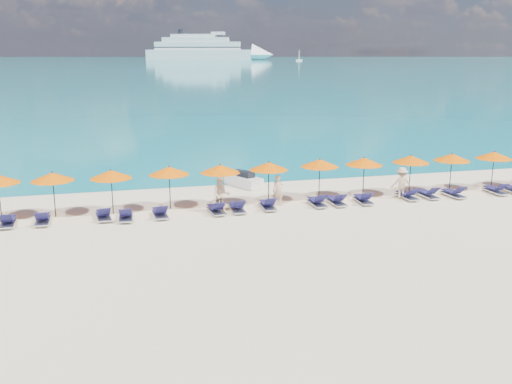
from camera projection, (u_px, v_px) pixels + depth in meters
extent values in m
plane|color=beige|center=(273.00, 234.00, 25.35)|extent=(1400.00, 1400.00, 0.00)
cube|color=#1FA9B2|center=(113.00, 59.00, 646.36)|extent=(1600.00, 1300.00, 0.01)
cube|color=silver|center=(200.00, 55.00, 624.84)|extent=(115.76, 60.51, 10.53)
cone|color=silver|center=(263.00, 55.00, 617.43)|extent=(29.83, 29.83, 23.16)
cube|color=silver|center=(198.00, 46.00, 622.81)|extent=(92.98, 49.39, 8.42)
cube|color=silver|center=(196.00, 40.00, 621.53)|extent=(72.74, 40.08, 5.26)
cube|color=silver|center=(194.00, 36.00, 620.75)|extent=(49.96, 28.96, 3.68)
cube|color=black|center=(198.00, 47.00, 623.19)|extent=(94.14, 50.00, 0.95)
cube|color=black|center=(198.00, 44.00, 622.31)|extent=(91.82, 48.79, 0.95)
cylinder|color=black|center=(180.00, 32.00, 621.30)|extent=(4.63, 4.63, 5.79)
cube|color=silver|center=(299.00, 60.00, 521.47)|extent=(5.23, 1.74, 1.39)
cylinder|color=silver|center=(299.00, 55.00, 520.39)|extent=(0.31, 0.31, 8.72)
cube|color=silver|center=(300.00, 60.00, 545.66)|extent=(5.39, 1.80, 1.44)
cylinder|color=silver|center=(300.00, 55.00, 544.54)|extent=(0.32, 0.32, 8.98)
cube|color=white|center=(243.00, 181.00, 34.22)|extent=(2.04, 2.78, 0.60)
cube|color=black|center=(246.00, 175.00, 33.95)|extent=(0.97, 1.22, 0.38)
cylinder|color=black|center=(237.00, 170.00, 34.55)|extent=(0.57, 0.33, 0.07)
imported|color=tan|center=(278.00, 191.00, 29.73)|extent=(0.60, 0.40, 1.63)
imported|color=tan|center=(221.00, 195.00, 28.36)|extent=(0.98, 0.66, 1.87)
imported|color=tan|center=(401.00, 183.00, 31.19)|extent=(1.24, 0.81, 1.77)
cylinder|color=black|center=(54.00, 195.00, 27.69)|extent=(0.05, 0.05, 2.20)
cone|color=#ED5C00|center=(52.00, 177.00, 27.47)|extent=(2.10, 2.10, 0.42)
sphere|color=black|center=(52.00, 172.00, 27.42)|extent=(0.08, 0.08, 0.08)
cylinder|color=black|center=(112.00, 192.00, 28.23)|extent=(0.05, 0.05, 2.20)
cone|color=#ED5C00|center=(111.00, 174.00, 28.01)|extent=(2.10, 2.10, 0.42)
sphere|color=black|center=(111.00, 170.00, 27.96)|extent=(0.08, 0.08, 0.08)
cylinder|color=black|center=(170.00, 188.00, 29.09)|extent=(0.05, 0.05, 2.20)
cone|color=#ED5C00|center=(169.00, 171.00, 28.87)|extent=(2.10, 2.10, 0.42)
sphere|color=black|center=(169.00, 166.00, 28.81)|extent=(0.08, 0.08, 0.08)
cylinder|color=black|center=(220.00, 186.00, 29.54)|extent=(0.05, 0.05, 2.20)
cone|color=#ED5C00|center=(220.00, 169.00, 29.32)|extent=(2.10, 2.10, 0.42)
sphere|color=black|center=(220.00, 165.00, 29.27)|extent=(0.08, 0.08, 0.08)
cylinder|color=black|center=(269.00, 183.00, 30.26)|extent=(0.05, 0.05, 2.20)
cone|color=#ED5C00|center=(269.00, 166.00, 30.04)|extent=(2.10, 2.10, 0.42)
sphere|color=black|center=(269.00, 162.00, 29.99)|extent=(0.08, 0.08, 0.08)
cylinder|color=black|center=(319.00, 180.00, 31.08)|extent=(0.05, 0.05, 2.20)
cone|color=#ED5C00|center=(320.00, 163.00, 30.86)|extent=(2.10, 2.10, 0.42)
sphere|color=black|center=(320.00, 159.00, 30.81)|extent=(0.08, 0.08, 0.08)
cylinder|color=black|center=(364.00, 178.00, 31.54)|extent=(0.05, 0.05, 2.20)
cone|color=#ED5C00|center=(364.00, 161.00, 31.32)|extent=(2.10, 2.10, 0.42)
sphere|color=black|center=(365.00, 157.00, 31.27)|extent=(0.08, 0.08, 0.08)
cylinder|color=black|center=(410.00, 175.00, 32.20)|extent=(0.05, 0.05, 2.20)
cone|color=#ED5C00|center=(411.00, 159.00, 31.99)|extent=(2.10, 2.10, 0.42)
sphere|color=black|center=(411.00, 155.00, 31.93)|extent=(0.08, 0.08, 0.08)
cylinder|color=black|center=(451.00, 173.00, 32.77)|extent=(0.05, 0.05, 2.20)
cone|color=#ED5C00|center=(452.00, 157.00, 32.55)|extent=(2.10, 2.10, 0.42)
sphere|color=black|center=(452.00, 153.00, 32.49)|extent=(0.08, 0.08, 0.08)
cylinder|color=black|center=(493.00, 171.00, 33.42)|extent=(0.05, 0.05, 2.20)
cone|color=#ED5C00|center=(494.00, 155.00, 33.20)|extent=(2.10, 2.10, 0.42)
sphere|color=black|center=(495.00, 151.00, 33.15)|extent=(0.08, 0.08, 0.08)
cube|color=silver|center=(8.00, 223.00, 26.45)|extent=(0.66, 1.72, 0.06)
cube|color=#1A184B|center=(8.00, 218.00, 26.64)|extent=(0.58, 1.11, 0.04)
cube|color=#1A184B|center=(6.00, 218.00, 25.84)|extent=(0.56, 0.55, 0.43)
cube|color=silver|center=(43.00, 221.00, 26.79)|extent=(0.66, 1.72, 0.06)
cube|color=#1A184B|center=(43.00, 216.00, 26.99)|extent=(0.58, 1.11, 0.04)
cube|color=#1A184B|center=(41.00, 216.00, 26.18)|extent=(0.56, 0.55, 0.43)
cube|color=silver|center=(104.00, 217.00, 27.47)|extent=(0.79, 1.76, 0.06)
cube|color=#1A184B|center=(103.00, 212.00, 27.66)|extent=(0.66, 1.15, 0.04)
cube|color=#1A184B|center=(104.00, 211.00, 26.87)|extent=(0.60, 0.59, 0.43)
cube|color=silver|center=(126.00, 217.00, 27.39)|extent=(0.70, 1.73, 0.06)
cube|color=#1A184B|center=(126.00, 213.00, 27.59)|extent=(0.60, 1.12, 0.04)
cube|color=#1A184B|center=(125.00, 212.00, 26.77)|extent=(0.57, 0.56, 0.43)
cube|color=silver|center=(160.00, 214.00, 27.87)|extent=(0.72, 1.73, 0.06)
cube|color=#1A184B|center=(159.00, 210.00, 28.06)|extent=(0.61, 1.13, 0.04)
cube|color=#1A184B|center=(162.00, 209.00, 27.26)|extent=(0.58, 0.57, 0.43)
cube|color=silver|center=(216.00, 211.00, 28.49)|extent=(0.78, 1.75, 0.06)
cube|color=#1A184B|center=(215.00, 207.00, 28.68)|extent=(0.65, 1.15, 0.04)
cube|color=#1A184B|center=(219.00, 206.00, 27.89)|extent=(0.60, 0.59, 0.43)
cube|color=silver|center=(237.00, 209.00, 28.82)|extent=(0.66, 1.71, 0.06)
cube|color=#1A184B|center=(236.00, 205.00, 29.02)|extent=(0.58, 1.11, 0.04)
cube|color=#1A184B|center=(239.00, 204.00, 28.20)|extent=(0.56, 0.55, 0.43)
cube|color=silver|center=(268.00, 206.00, 29.29)|extent=(0.68, 1.72, 0.06)
cube|color=#1A184B|center=(267.00, 202.00, 29.49)|extent=(0.59, 1.12, 0.04)
cube|color=#1A184B|center=(270.00, 201.00, 28.67)|extent=(0.57, 0.55, 0.43)
cube|color=silver|center=(317.00, 203.00, 29.90)|extent=(0.63, 1.70, 0.06)
cube|color=#1A184B|center=(315.00, 199.00, 30.09)|extent=(0.56, 1.10, 0.04)
cube|color=#1A184B|center=(321.00, 198.00, 29.28)|extent=(0.55, 0.54, 0.43)
cube|color=silver|center=(336.00, 202.00, 30.11)|extent=(0.65, 1.71, 0.06)
cube|color=#1A184B|center=(334.00, 198.00, 30.31)|extent=(0.57, 1.11, 0.04)
cube|color=#1A184B|center=(341.00, 197.00, 29.50)|extent=(0.56, 0.54, 0.43)
cube|color=silver|center=(363.00, 201.00, 30.45)|extent=(0.71, 1.73, 0.06)
cube|color=#1A184B|center=(361.00, 197.00, 30.65)|extent=(0.61, 1.13, 0.04)
cube|color=#1A184B|center=(367.00, 196.00, 29.82)|extent=(0.58, 0.57, 0.43)
cube|color=silver|center=(407.00, 197.00, 31.28)|extent=(0.69, 1.73, 0.06)
cube|color=#1A184B|center=(405.00, 193.00, 31.47)|extent=(0.60, 1.12, 0.04)
cube|color=#1A184B|center=(413.00, 192.00, 30.67)|extent=(0.57, 0.56, 0.43)
cube|color=silver|center=(427.00, 195.00, 31.56)|extent=(0.66, 1.71, 0.06)
cube|color=#1A184B|center=(425.00, 192.00, 31.75)|extent=(0.58, 1.11, 0.04)
cube|color=#1A184B|center=(434.00, 190.00, 30.95)|extent=(0.56, 0.55, 0.43)
cube|color=silver|center=(453.00, 195.00, 31.73)|extent=(0.72, 1.73, 0.06)
cube|color=#1A184B|center=(451.00, 191.00, 31.92)|extent=(0.62, 1.13, 0.04)
cube|color=#1A184B|center=(460.00, 190.00, 31.12)|extent=(0.58, 0.57, 0.43)
cube|color=silver|center=(495.00, 191.00, 32.47)|extent=(0.65, 1.71, 0.06)
cube|color=#1A184B|center=(493.00, 188.00, 32.67)|extent=(0.57, 1.11, 0.04)
cube|color=#1A184B|center=(502.00, 187.00, 31.86)|extent=(0.56, 0.55, 0.43)
cube|color=silver|center=(512.00, 190.00, 32.74)|extent=(0.71, 1.73, 0.06)
cube|color=#1A184B|center=(510.00, 187.00, 32.94)|extent=(0.61, 1.13, 0.04)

